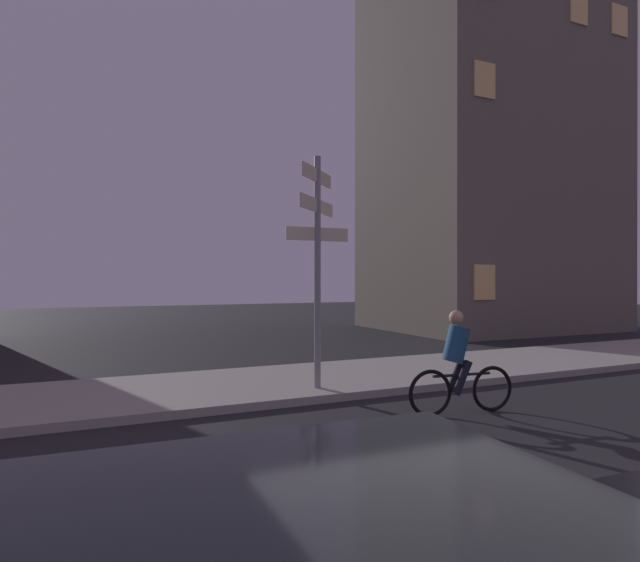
{
  "coord_description": "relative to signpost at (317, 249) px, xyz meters",
  "views": [
    {
      "loc": [
        -2.39,
        -2.74,
        2.08
      ],
      "look_at": [
        1.58,
        6.08,
        2.06
      ],
      "focal_mm": 28.68,
      "sensor_mm": 36.0,
      "label": 1
    }
  ],
  "objects": [
    {
      "name": "signpost",
      "position": [
        0.0,
        0.0,
        0.0
      ],
      "size": [
        1.22,
        1.12,
        4.16
      ],
      "color": "gray",
      "rests_on": "sidewalk_kerb"
    },
    {
      "name": "cyclist",
      "position": [
        1.47,
        -2.09,
        -1.88
      ],
      "size": [
        1.81,
        0.37,
        1.61
      ],
      "color": "black",
      "rests_on": "ground_plane"
    },
    {
      "name": "building_right_block",
      "position": [
        11.87,
        8.71,
        5.74
      ],
      "size": [
        9.08,
        7.22,
        16.73
      ],
      "color": "#6B6056",
      "rests_on": "ground_plane"
    },
    {
      "name": "sidewalk_kerb",
      "position": [
        -1.34,
        0.99,
        -2.56
      ],
      "size": [
        40.0,
        3.21,
        0.14
      ],
      "primitive_type": "cube",
      "color": "#9E9991",
      "rests_on": "ground_plane"
    }
  ]
}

